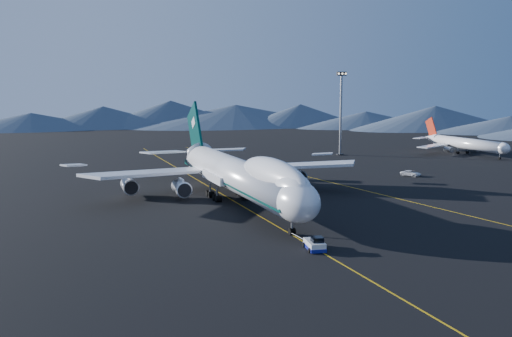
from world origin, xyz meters
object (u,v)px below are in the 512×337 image
object	(u,v)px
pushback_tug	(315,245)
second_jet	(464,143)
boeing_747	(237,174)
floodlight_mast	(341,113)
service_van	(411,173)

from	to	relation	value
pushback_tug	second_jet	bearing A→B (deg)	51.27
boeing_747	floodlight_mast	distance (m)	88.62
pushback_tug	service_van	xyz separation A→B (m)	(53.57, 52.28, 0.11)
pushback_tug	floodlight_mast	bearing A→B (deg)	69.48
boeing_747	service_van	world-z (taller)	boeing_747
boeing_747	floodlight_mast	size ratio (longest dim) A/B	2.59
boeing_747	service_van	bearing A→B (deg)	17.96
second_jet	floodlight_mast	distance (m)	44.67
second_jet	floodlight_mast	bearing A→B (deg)	-177.07
second_jet	pushback_tug	bearing A→B (deg)	-119.85
boeing_747	floodlight_mast	world-z (taller)	floodlight_mast
pushback_tug	floodlight_mast	xyz separation A→B (m)	(59.45, 100.50, 13.56)
service_van	floodlight_mast	distance (m)	50.40
boeing_747	service_van	distance (m)	56.21
pushback_tug	second_jet	size ratio (longest dim) A/B	0.11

